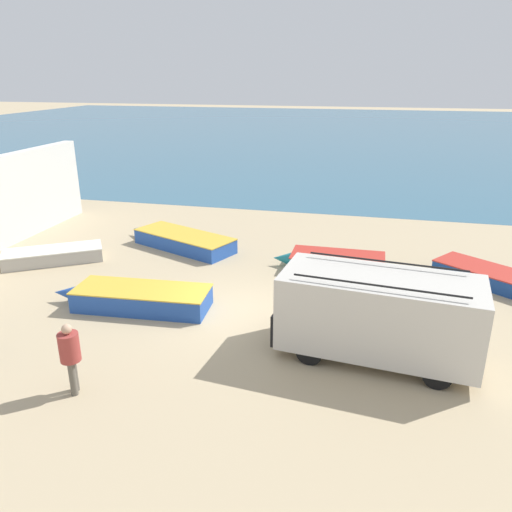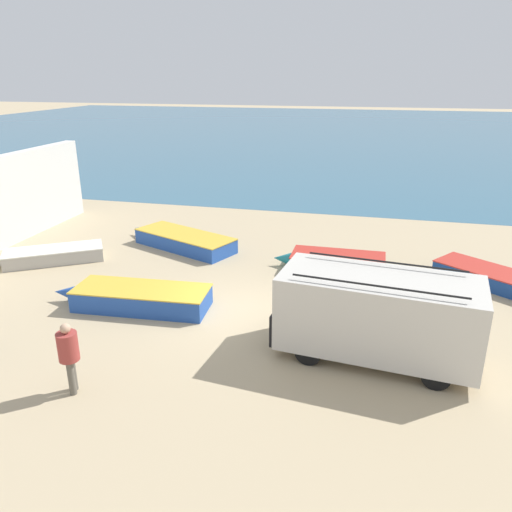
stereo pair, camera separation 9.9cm
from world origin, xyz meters
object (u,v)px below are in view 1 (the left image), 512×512
object	(u,v)px
fishing_rowboat_2	(501,280)
fishing_rowboat_3	(182,240)
fishing_rowboat_1	(49,256)
fishing_rowboat_4	(334,262)
fishing_rowboat_0	(137,298)
parked_van	(378,313)
fisherman_1	(70,353)

from	to	relation	value
fishing_rowboat_2	fishing_rowboat_3	world-z (taller)	fishing_rowboat_3
fishing_rowboat_1	fishing_rowboat_4	bearing A→B (deg)	156.26
fishing_rowboat_2	fishing_rowboat_0	bearing A→B (deg)	-122.95
fishing_rowboat_1	fishing_rowboat_3	distance (m)	5.15
fishing_rowboat_1	parked_van	bearing A→B (deg)	128.95
fishing_rowboat_0	fishing_rowboat_4	distance (m)	7.26
fishing_rowboat_2	fisherman_1	size ratio (longest dim) A/B	2.63
parked_van	fishing_rowboat_4	bearing A→B (deg)	-68.35
parked_van	fisherman_1	size ratio (longest dim) A/B	2.97
parked_van	fisherman_1	bearing A→B (deg)	32.25
fishing_rowboat_0	fishing_rowboat_2	world-z (taller)	fishing_rowboat_0
fishing_rowboat_0	fishing_rowboat_1	world-z (taller)	fishing_rowboat_0
fishing_rowboat_4	fisherman_1	size ratio (longest dim) A/B	2.36
parked_van	fishing_rowboat_1	bearing A→B (deg)	-11.67
fishing_rowboat_3	fishing_rowboat_4	xyz separation A→B (m)	(6.41, -1.14, -0.00)
fishing_rowboat_0	fisherman_1	xyz separation A→B (m)	(0.58, -4.37, 0.71)
parked_van	fishing_rowboat_0	size ratio (longest dim) A/B	1.02
fishing_rowboat_0	fishing_rowboat_3	xyz separation A→B (m)	(-0.75, 5.69, -0.02)
fishing_rowboat_0	fishing_rowboat_2	xyz separation A→B (m)	(11.32, 4.30, -0.06)
parked_van	fishing_rowboat_1	distance (m)	12.94
fishing_rowboat_1	fisherman_1	xyz separation A→B (m)	(5.62, -7.23, 0.77)
fishing_rowboat_2	fishing_rowboat_4	bearing A→B (deg)	-146.33
fishing_rowboat_1	fishing_rowboat_4	xyz separation A→B (m)	(10.71, 1.70, 0.04)
fishing_rowboat_3	fishing_rowboat_4	world-z (taller)	fishing_rowboat_3
parked_van	fishing_rowboat_3	size ratio (longest dim) A/B	0.97
fishing_rowboat_0	fishing_rowboat_1	xyz separation A→B (m)	(-5.05, 2.86, -0.06)
parked_van	fishing_rowboat_1	world-z (taller)	parked_van
parked_van	fishing_rowboat_2	distance (m)	6.93
fishing_rowboat_3	fishing_rowboat_4	distance (m)	6.51
parked_van	fishing_rowboat_2	world-z (taller)	parked_van
fishing_rowboat_3	fishing_rowboat_0	bearing A→B (deg)	120.55
parked_van	fishing_rowboat_0	xyz separation A→B (m)	(-7.20, 1.20, -0.89)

